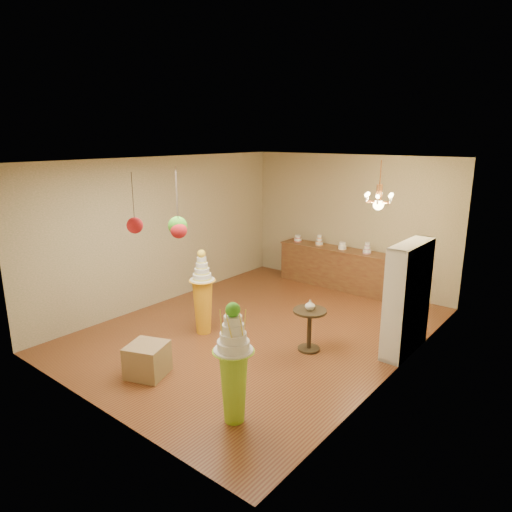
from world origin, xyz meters
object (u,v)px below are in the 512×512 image
Objects in this scene: pedestal_green at (234,371)px; sideboard at (341,268)px; round_table at (309,324)px; pedestal_orange at (203,300)px.

sideboard is (-1.44, 5.32, -0.19)m from pedestal_green.
sideboard is at bearing 109.83° from round_table.
sideboard is at bearing 79.35° from pedestal_orange.
pedestal_green reaches higher than pedestal_orange.
pedestal_orange is at bearing 143.19° from pedestal_green.
pedestal_orange is 0.50× the size of sideboard.
round_table is at bearing 17.96° from pedestal_orange.
pedestal_orange is at bearing -162.04° from round_table.
round_table is at bearing -70.17° from sideboard.
pedestal_green is 2.21× the size of round_table.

